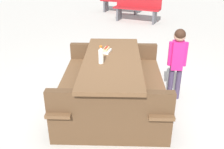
# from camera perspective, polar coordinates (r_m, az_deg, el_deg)

# --- Properties ---
(ground_plane) EXTENTS (30.00, 30.00, 0.00)m
(ground_plane) POSITION_cam_1_polar(r_m,az_deg,el_deg) (3.75, -0.00, -7.26)
(ground_plane) COLOR #B7B2A8
(ground_plane) RESTS_ON ground
(picnic_table) EXTENTS (1.90, 1.53, 0.75)m
(picnic_table) POSITION_cam_1_polar(r_m,az_deg,el_deg) (3.53, -0.00, -1.18)
(picnic_table) COLOR brown
(picnic_table) RESTS_ON ground
(soda_bottle) EXTENTS (0.06, 0.06, 0.24)m
(soda_bottle) POSITION_cam_1_polar(r_m,az_deg,el_deg) (3.24, -2.48, 4.31)
(soda_bottle) COLOR silver
(soda_bottle) RESTS_ON picnic_table
(hotdog_tray) EXTENTS (0.20, 0.14, 0.08)m
(hotdog_tray) POSITION_cam_1_polar(r_m,az_deg,el_deg) (3.64, -1.29, 5.46)
(hotdog_tray) COLOR white
(hotdog_tray) RESTS_ON picnic_table
(child_in_coat) EXTENTS (0.17, 0.27, 1.09)m
(child_in_coat) POSITION_cam_1_polar(r_m,az_deg,el_deg) (3.78, 14.40, 4.10)
(child_in_coat) COLOR #3F334C
(child_in_coat) RESTS_ON ground
(park_bench_mid) EXTENTS (0.80, 1.55, 0.85)m
(park_bench_mid) POSITION_cam_1_polar(r_m,az_deg,el_deg) (9.84, 2.13, 16.25)
(park_bench_mid) COLOR maroon
(park_bench_mid) RESTS_ON ground
(park_bench_far) EXTENTS (0.83, 1.55, 0.85)m
(park_bench_far) POSITION_cam_1_polar(r_m,az_deg,el_deg) (8.50, 5.68, 14.67)
(park_bench_far) COLOR maroon
(park_bench_far) RESTS_ON ground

